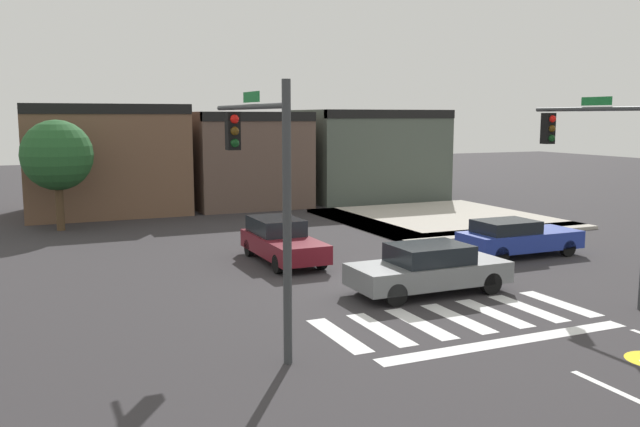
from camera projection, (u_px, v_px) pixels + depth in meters
name	position (u px, v px, depth m)	size (l,w,h in m)	color
ground_plane	(374.00, 280.00, 21.42)	(120.00, 120.00, 0.00)	#302D30
crosswalk_near	(457.00, 318.00, 17.34)	(7.27, 2.74, 0.01)	silver
curb_corner_northeast	(435.00, 220.00, 33.33)	(10.00, 10.60, 0.15)	#B2AA9E
storefront_row	(250.00, 157.00, 39.19)	(24.04, 6.88, 5.73)	brown
traffic_signal_southeast	(602.00, 157.00, 19.04)	(0.32, 4.43, 5.89)	#383A3D
traffic_signal_southwest	(260.00, 167.00, 15.14)	(0.32, 5.01, 5.85)	#383A3D
car_gray	(429.00, 268.00, 19.73)	(4.67, 1.91, 1.44)	slate
car_maroon	(281.00, 240.00, 24.07)	(1.76, 4.49, 1.48)	maroon
car_blue	(517.00, 237.00, 24.96)	(4.51, 1.83, 1.37)	#23389E
roadside_tree	(57.00, 156.00, 30.22)	(3.15, 3.15, 4.98)	#4C3823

